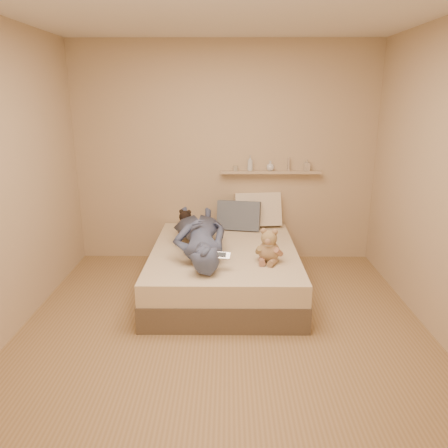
{
  "coord_description": "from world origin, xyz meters",
  "views": [
    {
      "loc": [
        0.03,
        -3.34,
        1.98
      ],
      "look_at": [
        0.0,
        0.65,
        0.8
      ],
      "focal_mm": 35.0,
      "sensor_mm": 36.0,
      "label": 1
    }
  ],
  "objects_px": {
    "dark_plush": "(186,225)",
    "wall_shelf": "(271,172)",
    "bed": "(224,269)",
    "teddy_bear": "(269,248)",
    "game_console": "(221,255)",
    "person": "(199,234)",
    "pillow_grey": "(239,215)",
    "pillow_cream": "(258,210)"
  },
  "relations": [
    {
      "from": "dark_plush",
      "to": "wall_shelf",
      "type": "height_order",
      "value": "wall_shelf"
    },
    {
      "from": "bed",
      "to": "teddy_bear",
      "type": "xyz_separation_m",
      "value": [
        0.43,
        -0.37,
        0.37
      ]
    },
    {
      "from": "teddy_bear",
      "to": "wall_shelf",
      "type": "xyz_separation_m",
      "value": [
        0.12,
        1.28,
        0.51
      ]
    },
    {
      "from": "game_console",
      "to": "person",
      "type": "height_order",
      "value": "person"
    },
    {
      "from": "bed",
      "to": "pillow_grey",
      "type": "height_order",
      "value": "pillow_grey"
    },
    {
      "from": "pillow_cream",
      "to": "teddy_bear",
      "type": "bearing_deg",
      "value": -88.65
    },
    {
      "from": "pillow_grey",
      "to": "dark_plush",
      "type": "bearing_deg",
      "value": -154.58
    },
    {
      "from": "game_console",
      "to": "teddy_bear",
      "type": "relative_size",
      "value": 0.5
    },
    {
      "from": "teddy_bear",
      "to": "dark_plush",
      "type": "height_order",
      "value": "teddy_bear"
    },
    {
      "from": "wall_shelf",
      "to": "teddy_bear",
      "type": "bearing_deg",
      "value": -95.55
    },
    {
      "from": "dark_plush",
      "to": "pillow_grey",
      "type": "xyz_separation_m",
      "value": [
        0.6,
        0.29,
        0.03
      ]
    },
    {
      "from": "bed",
      "to": "dark_plush",
      "type": "height_order",
      "value": "dark_plush"
    },
    {
      "from": "dark_plush",
      "to": "game_console",
      "type": "bearing_deg",
      "value": -67.19
    },
    {
      "from": "bed",
      "to": "pillow_grey",
      "type": "relative_size",
      "value": 3.8
    },
    {
      "from": "pillow_grey",
      "to": "game_console",
      "type": "bearing_deg",
      "value": -98.42
    },
    {
      "from": "wall_shelf",
      "to": "game_console",
      "type": "bearing_deg",
      "value": -111.01
    },
    {
      "from": "dark_plush",
      "to": "pillow_cream",
      "type": "bearing_deg",
      "value": 27.11
    },
    {
      "from": "pillow_cream",
      "to": "person",
      "type": "bearing_deg",
      "value": -125.96
    },
    {
      "from": "bed",
      "to": "person",
      "type": "distance_m",
      "value": 0.48
    },
    {
      "from": "bed",
      "to": "person",
      "type": "xyz_separation_m",
      "value": [
        -0.25,
        -0.07,
        0.4
      ]
    },
    {
      "from": "pillow_grey",
      "to": "wall_shelf",
      "type": "height_order",
      "value": "wall_shelf"
    },
    {
      "from": "teddy_bear",
      "to": "pillow_grey",
      "type": "height_order",
      "value": "pillow_grey"
    },
    {
      "from": "teddy_bear",
      "to": "person",
      "type": "relative_size",
      "value": 0.23
    },
    {
      "from": "bed",
      "to": "person",
      "type": "bearing_deg",
      "value": -165.38
    },
    {
      "from": "teddy_bear",
      "to": "pillow_cream",
      "type": "height_order",
      "value": "pillow_cream"
    },
    {
      "from": "bed",
      "to": "game_console",
      "type": "xyz_separation_m",
      "value": [
        -0.02,
        -0.58,
        0.37
      ]
    },
    {
      "from": "dark_plush",
      "to": "pillow_grey",
      "type": "distance_m",
      "value": 0.67
    },
    {
      "from": "game_console",
      "to": "pillow_grey",
      "type": "distance_m",
      "value": 1.28
    },
    {
      "from": "wall_shelf",
      "to": "person",
      "type": "bearing_deg",
      "value": -129.48
    },
    {
      "from": "teddy_bear",
      "to": "pillow_cream",
      "type": "xyz_separation_m",
      "value": [
        -0.03,
        1.2,
        0.06
      ]
    },
    {
      "from": "bed",
      "to": "dark_plush",
      "type": "bearing_deg",
      "value": 137.03
    },
    {
      "from": "game_console",
      "to": "teddy_bear",
      "type": "height_order",
      "value": "teddy_bear"
    },
    {
      "from": "teddy_bear",
      "to": "pillow_grey",
      "type": "distance_m",
      "value": 1.1
    },
    {
      "from": "teddy_bear",
      "to": "pillow_cream",
      "type": "distance_m",
      "value": 1.21
    },
    {
      "from": "pillow_cream",
      "to": "person",
      "type": "xyz_separation_m",
      "value": [
        -0.65,
        -0.9,
        -0.02
      ]
    },
    {
      "from": "teddy_bear",
      "to": "person",
      "type": "distance_m",
      "value": 0.75
    },
    {
      "from": "teddy_bear",
      "to": "wall_shelf",
      "type": "relative_size",
      "value": 0.28
    },
    {
      "from": "teddy_bear",
      "to": "pillow_cream",
      "type": "bearing_deg",
      "value": 91.35
    },
    {
      "from": "bed",
      "to": "person",
      "type": "height_order",
      "value": "person"
    },
    {
      "from": "dark_plush",
      "to": "wall_shelf",
      "type": "bearing_deg",
      "value": 27.14
    },
    {
      "from": "bed",
      "to": "person",
      "type": "relative_size",
      "value": 1.28
    },
    {
      "from": "teddy_bear",
      "to": "game_console",
      "type": "bearing_deg",
      "value": -155.49
    }
  ]
}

